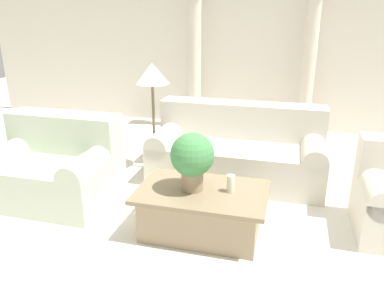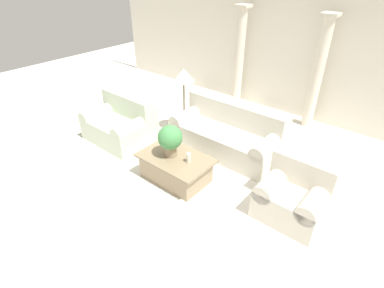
{
  "view_description": "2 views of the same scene",
  "coord_description": "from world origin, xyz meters",
  "px_view_note": "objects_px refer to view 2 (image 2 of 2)",
  "views": [
    {
      "loc": [
        0.75,
        -3.27,
        1.94
      ],
      "look_at": [
        -0.17,
        0.18,
        0.68
      ],
      "focal_mm": 35.0,
      "sensor_mm": 36.0,
      "label": 1
    },
    {
      "loc": [
        2.79,
        -3.19,
        3.12
      ],
      "look_at": [
        0.16,
        -0.02,
        0.57
      ],
      "focal_mm": 28.0,
      "sensor_mm": 36.0,
      "label": 2
    }
  ],
  "objects_px": {
    "loveseat": "(121,123)",
    "floor_lamp": "(184,79)",
    "potted_plant": "(170,139)",
    "sofa_long": "(228,133)",
    "armchair": "(294,194)",
    "coffee_table": "(176,168)"
  },
  "relations": [
    {
      "from": "potted_plant",
      "to": "armchair",
      "type": "distance_m",
      "value": 1.99
    },
    {
      "from": "floor_lamp",
      "to": "armchair",
      "type": "relative_size",
      "value": 1.55
    },
    {
      "from": "sofa_long",
      "to": "loveseat",
      "type": "relative_size",
      "value": 1.58
    },
    {
      "from": "sofa_long",
      "to": "potted_plant",
      "type": "bearing_deg",
      "value": -99.35
    },
    {
      "from": "sofa_long",
      "to": "floor_lamp",
      "type": "xyz_separation_m",
      "value": [
        -1.07,
        -0.02,
        0.81
      ]
    },
    {
      "from": "sofa_long",
      "to": "floor_lamp",
      "type": "height_order",
      "value": "floor_lamp"
    },
    {
      "from": "potted_plant",
      "to": "floor_lamp",
      "type": "xyz_separation_m",
      "value": [
        -0.85,
        1.31,
        0.42
      ]
    },
    {
      "from": "loveseat",
      "to": "coffee_table",
      "type": "xyz_separation_m",
      "value": [
        1.72,
        -0.29,
        -0.14
      ]
    },
    {
      "from": "sofa_long",
      "to": "loveseat",
      "type": "xyz_separation_m",
      "value": [
        -1.85,
        -1.03,
        0.01
      ]
    },
    {
      "from": "loveseat",
      "to": "potted_plant",
      "type": "height_order",
      "value": "potted_plant"
    },
    {
      "from": "loveseat",
      "to": "potted_plant",
      "type": "relative_size",
      "value": 2.43
    },
    {
      "from": "coffee_table",
      "to": "armchair",
      "type": "distance_m",
      "value": 1.87
    },
    {
      "from": "coffee_table",
      "to": "potted_plant",
      "type": "relative_size",
      "value": 2.21
    },
    {
      "from": "coffee_table",
      "to": "armchair",
      "type": "height_order",
      "value": "armchair"
    },
    {
      "from": "coffee_table",
      "to": "armchair",
      "type": "relative_size",
      "value": 1.33
    },
    {
      "from": "coffee_table",
      "to": "potted_plant",
      "type": "height_order",
      "value": "potted_plant"
    },
    {
      "from": "potted_plant",
      "to": "floor_lamp",
      "type": "relative_size",
      "value": 0.39
    },
    {
      "from": "loveseat",
      "to": "floor_lamp",
      "type": "xyz_separation_m",
      "value": [
        0.78,
        1.01,
        0.8
      ]
    },
    {
      "from": "loveseat",
      "to": "armchair",
      "type": "height_order",
      "value": "loveseat"
    },
    {
      "from": "loveseat",
      "to": "floor_lamp",
      "type": "distance_m",
      "value": 1.5
    },
    {
      "from": "potted_plant",
      "to": "floor_lamp",
      "type": "height_order",
      "value": "floor_lamp"
    },
    {
      "from": "loveseat",
      "to": "floor_lamp",
      "type": "relative_size",
      "value": 0.94
    }
  ]
}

